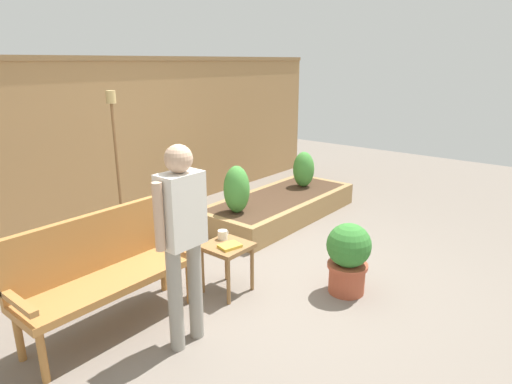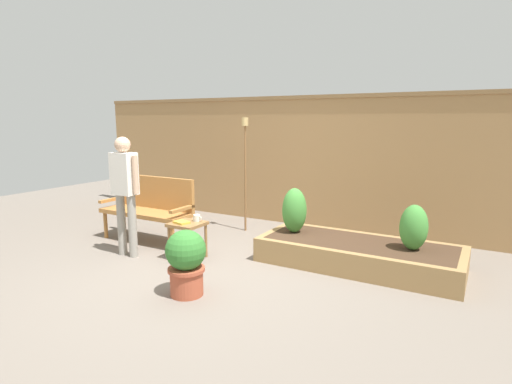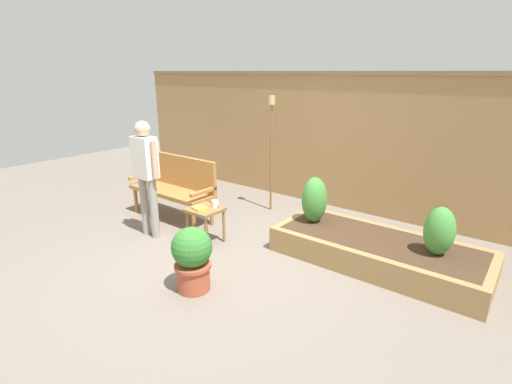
{
  "view_description": "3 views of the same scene",
  "coord_description": "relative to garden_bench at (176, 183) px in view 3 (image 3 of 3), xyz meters",
  "views": [
    {
      "loc": [
        -3.11,
        -2.32,
        2.11
      ],
      "look_at": [
        0.63,
        0.72,
        0.65
      ],
      "focal_mm": 30.66,
      "sensor_mm": 36.0,
      "label": 1
    },
    {
      "loc": [
        2.9,
        -3.74,
        1.77
      ],
      "look_at": [
        0.13,
        1.07,
        0.79
      ],
      "focal_mm": 28.9,
      "sensor_mm": 36.0,
      "label": 2
    },
    {
      "loc": [
        2.93,
        -2.98,
        2.15
      ],
      "look_at": [
        0.15,
        0.59,
        0.72
      ],
      "focal_mm": 26.73,
      "sensor_mm": 36.0,
      "label": 3
    }
  ],
  "objects": [
    {
      "name": "ground_plane",
      "position": [
        1.42,
        -0.64,
        -0.54
      ],
      "size": [
        14.0,
        14.0,
        0.0
      ],
      "primitive_type": "plane",
      "color": "#70665B"
    },
    {
      "name": "fence_back",
      "position": [
        1.42,
        1.96,
        0.55
      ],
      "size": [
        8.4,
        0.14,
        2.16
      ],
      "color": "#A37A4C",
      "rests_on": "ground_plane"
    },
    {
      "name": "garden_bench",
      "position": [
        0.0,
        0.0,
        0.0
      ],
      "size": [
        1.44,
        0.48,
        0.94
      ],
      "color": "#A87038",
      "rests_on": "ground_plane"
    },
    {
      "name": "side_table",
      "position": [
        1.03,
        -0.4,
        -0.15
      ],
      "size": [
        0.4,
        0.4,
        0.48
      ],
      "color": "olive",
      "rests_on": "ground_plane"
    },
    {
      "name": "cup_on_table",
      "position": [
        1.1,
        -0.29,
        -0.02
      ],
      "size": [
        0.13,
        0.09,
        0.09
      ],
      "color": "silver",
      "rests_on": "side_table"
    },
    {
      "name": "book_on_table",
      "position": [
        0.99,
        -0.47,
        -0.05
      ],
      "size": [
        0.22,
        0.18,
        0.03
      ],
      "primitive_type": "cube",
      "rotation": [
        0.0,
        0.0,
        -0.23
      ],
      "color": "gold",
      "rests_on": "side_table"
    },
    {
      "name": "potted_boxwood",
      "position": [
        1.73,
        -1.28,
        -0.17
      ],
      "size": [
        0.41,
        0.41,
        0.68
      ],
      "color": "#A84C33",
      "rests_on": "ground_plane"
    },
    {
      "name": "raised_planter_bed",
      "position": [
        3.0,
        0.43,
        -0.39
      ],
      "size": [
        2.4,
        1.0,
        0.3
      ],
      "color": "#997547",
      "rests_on": "ground_plane"
    },
    {
      "name": "shrub_near_bench",
      "position": [
        2.13,
        0.45,
        0.05
      ],
      "size": [
        0.32,
        0.32,
        0.59
      ],
      "color": "brown",
      "rests_on": "raised_planter_bed"
    },
    {
      "name": "shrub_far_corner",
      "position": [
        3.62,
        0.45,
        0.02
      ],
      "size": [
        0.31,
        0.31,
        0.53
      ],
      "color": "brown",
      "rests_on": "raised_planter_bed"
    },
    {
      "name": "tiki_torch",
      "position": [
        0.96,
        1.14,
        0.68
      ],
      "size": [
        0.1,
        0.1,
        1.8
      ],
      "color": "brown",
      "rests_on": "ground_plane"
    },
    {
      "name": "person_by_bench",
      "position": [
        0.26,
        -0.69,
        0.39
      ],
      "size": [
        0.47,
        0.2,
        1.56
      ],
      "color": "gray",
      "rests_on": "ground_plane"
    }
  ]
}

